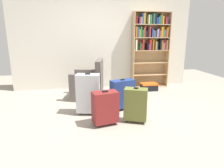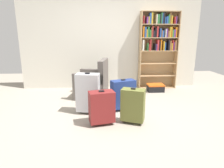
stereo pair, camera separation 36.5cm
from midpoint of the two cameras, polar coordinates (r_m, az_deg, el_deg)
The scene contains 10 objects.
ground_plane at distance 3.65m, azimuth 4.82°, elevation -9.19°, with size 8.46×8.46×0.00m, color #9E9384.
back_wall at distance 5.41m, azimuth 1.63°, elevation 12.68°, with size 4.84×0.10×2.60m, color beige.
bookshelf at distance 5.52m, azimuth 15.42°, elevation 11.53°, with size 1.02×0.26×2.04m.
armchair at distance 4.60m, azimuth -3.29°, elevation -0.02°, with size 0.83×0.83×0.90m.
mug at distance 4.57m, azimuth 4.41°, elevation -3.65°, with size 0.12×0.08×0.10m.
storage_box at distance 5.27m, azimuth 14.57°, elevation -1.03°, with size 0.42×0.30×0.19m.
suitcase_silver at distance 3.63m, azimuth -4.21°, elevation -2.54°, with size 0.46×0.32×0.78m.
suitcase_olive at distance 3.28m, azimuth 9.34°, elevation -6.15°, with size 0.43×0.33×0.61m.
suitcase_navy_blue at distance 3.82m, azimuth 5.99°, elevation -2.97°, with size 0.51×0.34×0.62m.
suitcase_dark_red at distance 3.19m, azimuth 0.24°, elevation -6.74°, with size 0.45×0.32×0.58m.
Camera 2 is at (-0.37, -3.33, 1.45)m, focal length 31.19 mm.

